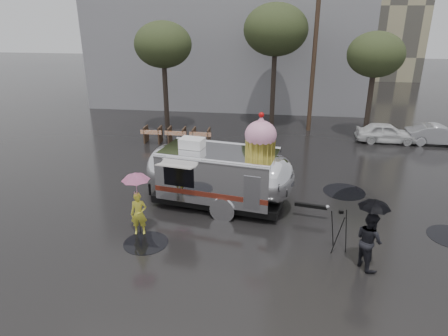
# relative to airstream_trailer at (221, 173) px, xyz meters

# --- Properties ---
(ground) EXTENTS (120.00, 120.00, 0.00)m
(ground) POSITION_rel_airstream_trailer_xyz_m (1.70, -2.20, -1.45)
(ground) COLOR black
(ground) RESTS_ON ground
(puddles) EXTENTS (12.40, 8.75, 0.01)m
(puddles) POSITION_rel_airstream_trailer_xyz_m (2.13, 1.27, -1.45)
(puddles) COLOR black
(puddles) RESTS_ON ground
(grey_building) EXTENTS (22.00, 12.00, 13.00)m
(grey_building) POSITION_rel_airstream_trailer_xyz_m (-2.30, 21.80, 5.05)
(grey_building) COLOR slate
(grey_building) RESTS_ON ground
(utility_pole) EXTENTS (1.60, 0.28, 9.00)m
(utility_pole) POSITION_rel_airstream_trailer_xyz_m (4.20, 11.80, 3.17)
(utility_pole) COLOR #473323
(utility_pole) RESTS_ON ground
(tree_left) EXTENTS (3.64, 3.64, 6.95)m
(tree_left) POSITION_rel_airstream_trailer_xyz_m (-5.30, 10.80, 4.03)
(tree_left) COLOR #382D26
(tree_left) RESTS_ON ground
(tree_mid) EXTENTS (4.20, 4.20, 8.03)m
(tree_mid) POSITION_rel_airstream_trailer_xyz_m (1.70, 12.80, 4.89)
(tree_mid) COLOR #382D26
(tree_mid) RESTS_ON ground
(tree_right) EXTENTS (3.36, 3.36, 6.42)m
(tree_right) POSITION_rel_airstream_trailer_xyz_m (7.70, 10.80, 3.60)
(tree_right) COLOR #382D26
(tree_right) RESTS_ON ground
(barricade_row) EXTENTS (4.30, 0.80, 1.00)m
(barricade_row) POSITION_rel_airstream_trailer_xyz_m (-3.85, 7.77, -0.93)
(barricade_row) COLOR #473323
(barricade_row) RESTS_ON ground
(airstream_trailer) EXTENTS (7.61, 3.38, 4.14)m
(airstream_trailer) POSITION_rel_airstream_trailer_xyz_m (0.00, 0.00, 0.00)
(airstream_trailer) COLOR silver
(airstream_trailer) RESTS_ON ground
(person_left) EXTENTS (0.64, 0.49, 1.58)m
(person_left) POSITION_rel_airstream_trailer_xyz_m (-2.59, -2.63, -0.66)
(person_left) COLOR yellow
(person_left) RESTS_ON ground
(umbrella_pink) EXTENTS (1.20, 1.20, 2.37)m
(umbrella_pink) POSITION_rel_airstream_trailer_xyz_m (-2.59, -2.63, 0.51)
(umbrella_pink) COLOR pink
(umbrella_pink) RESTS_ON ground
(person_right) EXTENTS (0.86, 1.04, 1.89)m
(person_right) POSITION_rel_airstream_trailer_xyz_m (5.13, -3.58, -0.51)
(person_right) COLOR black
(person_right) RESTS_ON ground
(umbrella_black) EXTENTS (1.16, 1.16, 2.34)m
(umbrella_black) POSITION_rel_airstream_trailer_xyz_m (5.13, -3.58, 0.49)
(umbrella_black) COLOR black
(umbrella_black) RESTS_ON ground
(tripod) EXTENTS (0.61, 0.60, 1.51)m
(tripod) POSITION_rel_airstream_trailer_xyz_m (4.34, -2.78, -0.56)
(tripod) COLOR black
(tripod) RESTS_ON ground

